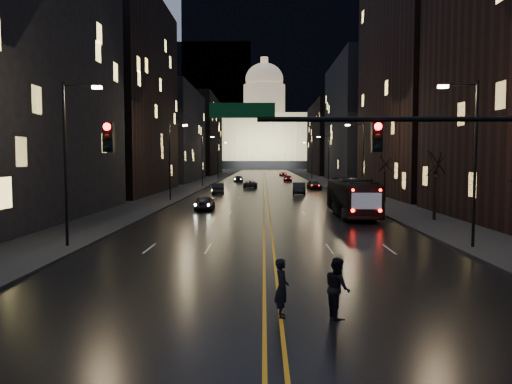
{
  "coord_description": "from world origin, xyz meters",
  "views": [
    {
      "loc": [
        -0.28,
        -16.78,
        4.87
      ],
      "look_at": [
        -0.69,
        10.1,
        3.09
      ],
      "focal_mm": 35.0,
      "sensor_mm": 36.0,
      "label": 1
    }
  ],
  "objects_px": {
    "oncoming_car_a": "(205,202)",
    "receding_car_a": "(299,188)",
    "traffic_signal": "(449,152)",
    "pedestrian_a": "(282,288)",
    "pedestrian_b": "(337,288)",
    "oncoming_car_b": "(218,189)",
    "bus": "(352,197)"
  },
  "relations": [
    {
      "from": "oncoming_car_a",
      "to": "receding_car_a",
      "type": "relative_size",
      "value": 0.87
    },
    {
      "from": "traffic_signal",
      "to": "pedestrian_a",
      "type": "relative_size",
      "value": 9.41
    },
    {
      "from": "pedestrian_b",
      "to": "receding_car_a",
      "type": "bearing_deg",
      "value": -13.95
    },
    {
      "from": "oncoming_car_b",
      "to": "pedestrian_a",
      "type": "relative_size",
      "value": 2.57
    },
    {
      "from": "pedestrian_a",
      "to": "pedestrian_b",
      "type": "relative_size",
      "value": 0.98
    },
    {
      "from": "oncoming_car_a",
      "to": "oncoming_car_b",
      "type": "distance_m",
      "value": 21.48
    },
    {
      "from": "bus",
      "to": "oncoming_car_b",
      "type": "distance_m",
      "value": 29.64
    },
    {
      "from": "receding_car_a",
      "to": "pedestrian_b",
      "type": "height_order",
      "value": "pedestrian_b"
    },
    {
      "from": "oncoming_car_b",
      "to": "pedestrian_b",
      "type": "height_order",
      "value": "pedestrian_b"
    },
    {
      "from": "bus",
      "to": "pedestrian_b",
      "type": "height_order",
      "value": "bus"
    },
    {
      "from": "oncoming_car_a",
      "to": "pedestrian_b",
      "type": "relative_size",
      "value": 2.31
    },
    {
      "from": "bus",
      "to": "receding_car_a",
      "type": "height_order",
      "value": "bus"
    },
    {
      "from": "bus",
      "to": "oncoming_car_a",
      "type": "xyz_separation_m",
      "value": [
        -13.19,
        4.71,
        -0.88
      ]
    },
    {
      "from": "bus",
      "to": "receding_car_a",
      "type": "bearing_deg",
      "value": 95.33
    },
    {
      "from": "pedestrian_b",
      "to": "traffic_signal",
      "type": "bearing_deg",
      "value": -77.89
    },
    {
      "from": "traffic_signal",
      "to": "receding_car_a",
      "type": "bearing_deg",
      "value": 91.43
    },
    {
      "from": "bus",
      "to": "pedestrian_b",
      "type": "relative_size",
      "value": 6.22
    },
    {
      "from": "receding_car_a",
      "to": "pedestrian_b",
      "type": "bearing_deg",
      "value": -89.04
    },
    {
      "from": "pedestrian_a",
      "to": "traffic_signal",
      "type": "bearing_deg",
      "value": -78.25
    },
    {
      "from": "oncoming_car_b",
      "to": "pedestrian_a",
      "type": "distance_m",
      "value": 54.1
    },
    {
      "from": "oncoming_car_a",
      "to": "pedestrian_a",
      "type": "xyz_separation_m",
      "value": [
        6.19,
        -32.19,
        0.18
      ]
    },
    {
      "from": "traffic_signal",
      "to": "pedestrian_b",
      "type": "distance_m",
      "value": 5.96
    },
    {
      "from": "bus",
      "to": "oncoming_car_a",
      "type": "distance_m",
      "value": 14.03
    },
    {
      "from": "bus",
      "to": "pedestrian_a",
      "type": "distance_m",
      "value": 28.37
    },
    {
      "from": "oncoming_car_b",
      "to": "receding_car_a",
      "type": "bearing_deg",
      "value": 175.04
    },
    {
      "from": "oncoming_car_a",
      "to": "pedestrian_a",
      "type": "distance_m",
      "value": 32.78
    },
    {
      "from": "pedestrian_a",
      "to": "pedestrian_b",
      "type": "bearing_deg",
      "value": -94.6
    },
    {
      "from": "traffic_signal",
      "to": "pedestrian_b",
      "type": "xyz_separation_m",
      "value": [
        -3.92,
        -1.68,
        -4.17
      ]
    },
    {
      "from": "traffic_signal",
      "to": "pedestrian_b",
      "type": "relative_size",
      "value": 9.24
    },
    {
      "from": "oncoming_car_b",
      "to": "oncoming_car_a",
      "type": "bearing_deg",
      "value": 86.77
    },
    {
      "from": "traffic_signal",
      "to": "bus",
      "type": "height_order",
      "value": "traffic_signal"
    },
    {
      "from": "traffic_signal",
      "to": "oncoming_car_a",
      "type": "distance_m",
      "value": 32.99
    }
  ]
}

